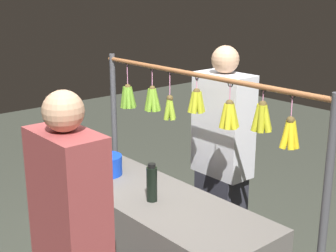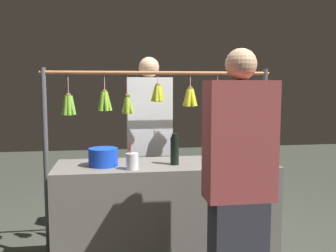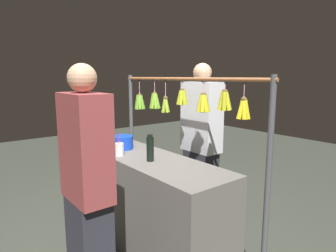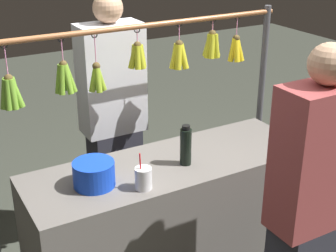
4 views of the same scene
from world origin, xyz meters
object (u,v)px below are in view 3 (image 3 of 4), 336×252
vendor_person (201,148)px  blue_bucket (122,142)px  water_bottle (150,148)px  customer_person (88,194)px  drink_cup (119,149)px

vendor_person → blue_bucket: bearing=59.5°
water_bottle → vendor_person: 0.76m
water_bottle → customer_person: 0.77m
water_bottle → customer_person: customer_person is taller
blue_bucket → drink_cup: 0.26m
vendor_person → customer_person: size_ratio=1.03×
water_bottle → customer_person: size_ratio=0.14×
water_bottle → drink_cup: water_bottle is taller
customer_person → vendor_person: bearing=-74.8°
drink_cup → water_bottle: bearing=-159.4°
blue_bucket → drink_cup: (-0.21, 0.15, -0.01)m
blue_bucket → customer_person: bearing=138.0°
water_bottle → blue_bucket: bearing=-3.2°
water_bottle → customer_person: bearing=111.2°
customer_person → drink_cup: bearing=-43.7°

